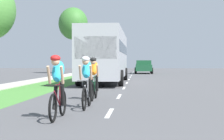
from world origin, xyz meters
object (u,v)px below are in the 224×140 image
object	(u,v)px
pickup_dark_green	(144,67)
cyclist_lead	(58,86)
cyclist_distant	(94,78)
bus_silver	(106,54)
street_tree_far	(73,24)
cyclist_trailing	(87,82)

from	to	relation	value
pickup_dark_green	cyclist_lead	bearing A→B (deg)	-94.22
cyclist_distant	pickup_dark_green	size ratio (longest dim) A/B	0.34
bus_silver	cyclist_lead	bearing A→B (deg)	-88.88
cyclist_lead	cyclist_distant	distance (m)	4.44
pickup_dark_green	street_tree_far	xyz separation A→B (m)	(-8.79, -0.50, 5.39)
bus_silver	pickup_dark_green	distance (m)	19.69
bus_silver	pickup_dark_green	world-z (taller)	bus_silver
cyclist_trailing	cyclist_distant	world-z (taller)	same
street_tree_far	bus_silver	bearing A→B (deg)	-72.71
cyclist_trailing	pickup_dark_green	xyz separation A→B (m)	(2.17, 33.00, 0.02)
cyclist_distant	pickup_dark_green	world-z (taller)	pickup_dark_green
pickup_dark_green	street_tree_far	world-z (taller)	street_tree_far
bus_silver	cyclist_trailing	bearing A→B (deg)	-86.97
cyclist_distant	bus_silver	distance (m)	11.24
bus_silver	pickup_dark_green	size ratio (longest dim) A/B	2.27
bus_silver	street_tree_far	bearing A→B (deg)	107.29
cyclist_distant	cyclist_trailing	bearing A→B (deg)	-87.85
cyclist_lead	street_tree_far	world-z (taller)	street_tree_far
cyclist_lead	cyclist_trailing	distance (m)	2.07
cyclist_trailing	pickup_dark_green	bearing A→B (deg)	86.23
street_tree_far	cyclist_trailing	bearing A→B (deg)	-78.49
pickup_dark_green	cyclist_trailing	bearing A→B (deg)	-93.77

